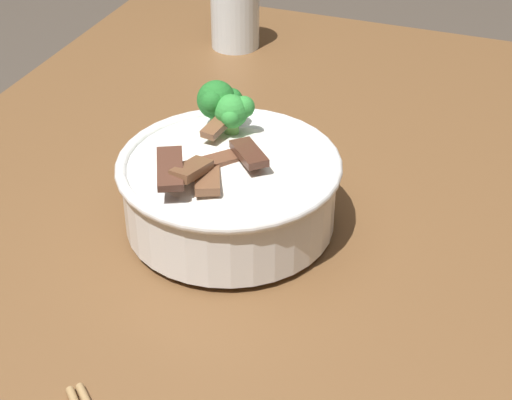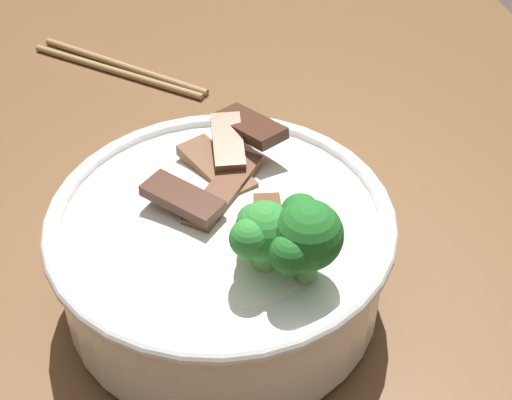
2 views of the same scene
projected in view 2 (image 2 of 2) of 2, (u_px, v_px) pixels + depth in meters
name	position (u px, v px, depth m)	size (l,w,h in m)	color
dining_table	(208.00, 275.00, 0.69)	(1.43, 0.82, 0.76)	brown
rice_bowl	(223.00, 247.00, 0.51)	(0.23, 0.23, 0.14)	white
chopsticks_pair	(120.00, 69.00, 0.77)	(0.15, 0.16, 0.01)	#9E7A4C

